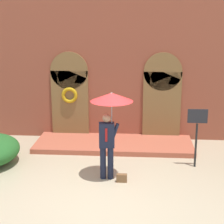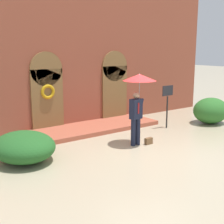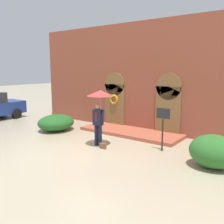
# 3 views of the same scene
# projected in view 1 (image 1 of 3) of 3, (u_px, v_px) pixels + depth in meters

# --- Properties ---
(ground_plane) EXTENTS (80.00, 80.00, 0.00)m
(ground_plane) POSITION_uv_depth(u_px,v_px,m) (106.00, 187.00, 9.56)
(ground_plane) COLOR tan
(building_facade) EXTENTS (14.00, 2.30, 5.60)m
(building_facade) POSITION_uv_depth(u_px,v_px,m) (116.00, 62.00, 12.88)
(building_facade) COLOR brown
(building_facade) RESTS_ON ground
(person_with_umbrella) EXTENTS (1.10, 1.10, 2.36)m
(person_with_umbrella) POSITION_uv_depth(u_px,v_px,m) (110.00, 110.00, 9.60)
(person_with_umbrella) COLOR #191E33
(person_with_umbrella) RESTS_ON ground
(handbag) EXTENTS (0.28, 0.12, 0.22)m
(handbag) POSITION_uv_depth(u_px,v_px,m) (122.00, 178.00, 9.85)
(handbag) COLOR brown
(handbag) RESTS_ON ground
(sign_post) EXTENTS (0.56, 0.06, 1.72)m
(sign_post) POSITION_uv_depth(u_px,v_px,m) (197.00, 128.00, 10.57)
(sign_post) COLOR black
(sign_post) RESTS_ON ground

